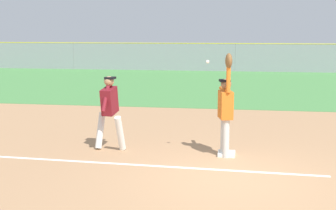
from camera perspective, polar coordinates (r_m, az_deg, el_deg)
name	(u,v)px	position (r m, az deg, el deg)	size (l,w,h in m)	color
ground_plane	(231,180)	(8.54, 7.98, -9.40)	(71.61, 71.61, 0.00)	tan
outfield_grass	(235,84)	(22.93, 8.48, 2.60)	(44.68, 14.45, 0.01)	#4C8C47
chalk_foul_line	(39,159)	(10.12, -16.09, -6.62)	(12.00, 0.10, 0.01)	white
first_base	(227,154)	(10.08, 7.47, -6.16)	(0.38, 0.38, 0.08)	white
fielder	(226,106)	(9.77, 7.37, -0.16)	(0.36, 0.89, 2.28)	silver
runner	(110,108)	(10.34, -7.45, -0.32)	(0.74, 0.85, 1.72)	white
baseball	(208,62)	(9.57, 5.08, 5.52)	(0.07, 0.07, 0.07)	white
outfield_fence	(235,57)	(30.05, 8.59, 6.02)	(44.76, 0.08, 1.87)	#93999E
parked_car_black	(132,57)	(34.72, -4.60, 6.15)	(4.59, 2.51, 1.25)	black
parked_car_blue	(193,57)	(34.17, 3.17, 6.11)	(4.56, 2.43, 1.25)	#23389E
parked_car_red	(256,58)	(34.03, 11.14, 5.93)	(4.57, 2.45, 1.25)	#B21E1E
parked_car_white	(320,58)	(34.68, 18.80, 5.66)	(4.45, 2.22, 1.25)	white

